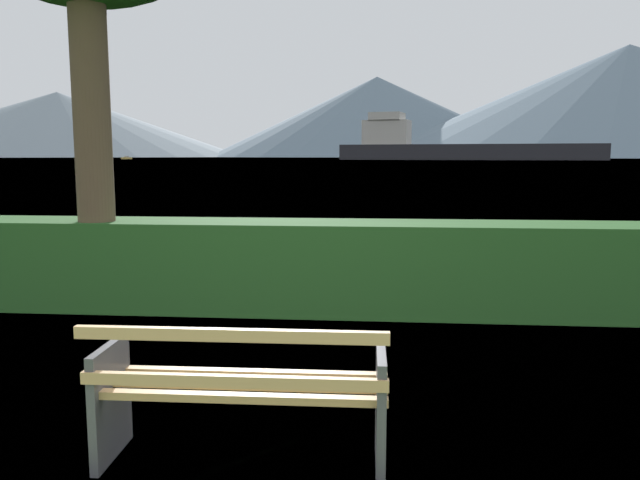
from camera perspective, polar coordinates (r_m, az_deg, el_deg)
ground_plane at (r=3.91m, az=-6.79°, el=-19.03°), size 1400.00×1400.00×0.00m
water_surface at (r=312.91m, az=5.02°, el=7.32°), size 620.00×620.00×0.00m
park_bench at (r=3.69m, az=-7.07°, el=-13.54°), size 1.65×0.59×0.87m
hedge_row at (r=7.14m, az=-0.95°, el=-2.39°), size 11.05×0.86×1.01m
cargo_ship_large at (r=236.48m, az=11.41°, el=8.27°), size 93.21×32.86×17.34m
fishing_boat_near at (r=278.89m, az=-17.05°, el=7.08°), size 4.40×3.87×1.39m
distant_hills at (r=565.88m, az=9.07°, el=11.39°), size 880.91×443.86×89.06m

